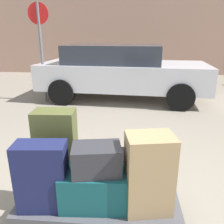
# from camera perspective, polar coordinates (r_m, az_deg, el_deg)

# --- Properties ---
(ground_plane) EXTENTS (60.00, 60.00, 0.00)m
(ground_plane) POSITION_cam_1_polar(r_m,az_deg,el_deg) (2.41, -2.74, -25.42)
(ground_plane) COLOR gray
(luggage_cart) EXTENTS (1.35, 0.75, 0.34)m
(luggage_cart) POSITION_cam_1_polar(r_m,az_deg,el_deg) (2.23, -2.85, -20.42)
(luggage_cart) COLOR #4C4C51
(luggage_cart) RESTS_ON ground_plane
(duffel_bag_teal_rear_right) EXTENTS (0.60, 0.33, 0.31)m
(duffel_bag_teal_rear_right) POSITION_cam_1_polar(r_m,az_deg,el_deg) (1.97, -3.78, -18.26)
(duffel_bag_teal_rear_right) COLOR #144C51
(duffel_bag_teal_rear_right) RESTS_ON luggage_cart
(duffel_bag_black_center) EXTENTS (0.66, 0.44, 0.31)m
(duffel_bag_black_center) POSITION_cam_1_polar(r_m,az_deg,el_deg) (2.23, -1.50, -13.31)
(duffel_bag_black_center) COLOR black
(duffel_bag_black_center) RESTS_ON luggage_cart
(suitcase_navy_stacked_top) EXTENTS (0.41, 0.24, 0.56)m
(suitcase_navy_stacked_top) POSITION_cam_1_polar(r_m,az_deg,el_deg) (1.95, -16.77, -14.98)
(suitcase_navy_stacked_top) COLOR #191E47
(suitcase_navy_stacked_top) RESTS_ON luggage_cart
(suitcase_olive_front_right) EXTENTS (0.37, 0.24, 0.70)m
(suitcase_olive_front_right) POSITION_cam_1_polar(r_m,az_deg,el_deg) (2.21, -13.51, -8.41)
(suitcase_olive_front_right) COLOR #4C5128
(suitcase_olive_front_right) RESTS_ON luggage_cart
(suitcase_tan_front_left) EXTENTS (0.39, 0.32, 0.64)m
(suitcase_tan_front_left) POSITION_cam_1_polar(r_m,az_deg,el_deg) (1.86, 9.01, -14.72)
(suitcase_tan_front_left) COLOR #9E7F56
(suitcase_tan_front_left) RESTS_ON luggage_cart
(duffel_bag_charcoal_topmost_pile) EXTENTS (0.41, 0.31, 0.23)m
(duffel_bag_charcoal_topmost_pile) POSITION_cam_1_polar(r_m,az_deg,el_deg) (1.82, -3.96, -11.50)
(duffel_bag_charcoal_topmost_pile) COLOR #2D2D33
(duffel_bag_charcoal_topmost_pile) RESTS_ON duffel_bag_teal_rear_right
(parked_car) EXTENTS (4.43, 2.18, 1.42)m
(parked_car) POSITION_cam_1_polar(r_m,az_deg,el_deg) (6.27, 2.20, 10.16)
(parked_car) COLOR silver
(parked_car) RESTS_ON ground_plane
(bollard_kerb_near) EXTENTS (0.21, 0.21, 0.56)m
(bollard_kerb_near) POSITION_cam_1_polar(r_m,az_deg,el_deg) (8.61, 20.84, 8.03)
(bollard_kerb_near) COLOR #72665B
(bollard_kerb_near) RESTS_ON ground_plane
(no_parking_sign) EXTENTS (0.50, 0.07, 2.39)m
(no_parking_sign) POSITION_cam_1_polar(r_m,az_deg,el_deg) (6.19, -17.10, 15.99)
(no_parking_sign) COLOR slate
(no_parking_sign) RESTS_ON ground_plane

